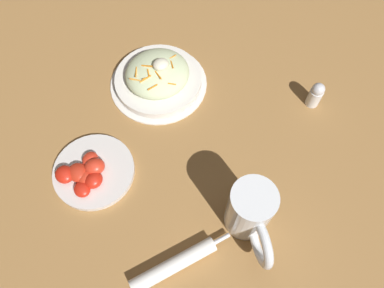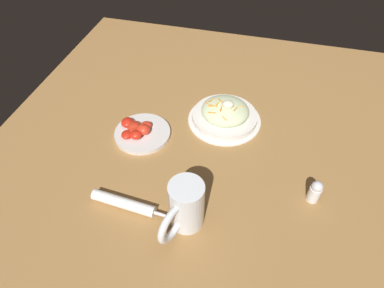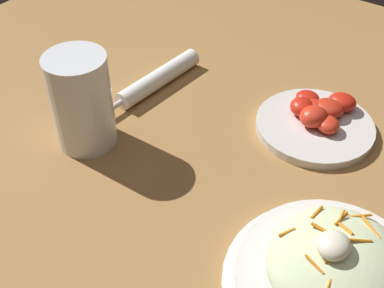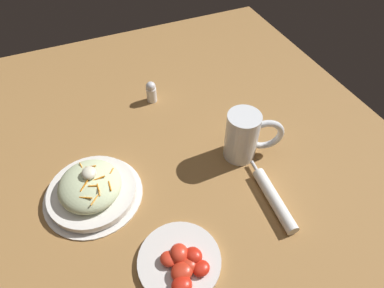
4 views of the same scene
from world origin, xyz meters
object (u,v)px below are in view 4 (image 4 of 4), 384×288
salad_plate (91,189)px  beer_mug (244,138)px  napkin_roll (274,199)px  salt_shaker (151,92)px  tomato_plate (181,262)px

salad_plate → beer_mug: 0.40m
beer_mug → napkin_roll: 0.17m
napkin_roll → salt_shaker: bearing=17.2°
napkin_roll → tomato_plate: tomato_plate is taller
tomato_plate → salt_shaker: (0.53, -0.11, 0.02)m
salad_plate → tomato_plate: salad_plate is taller
tomato_plate → salad_plate: bearing=28.4°
salad_plate → beer_mug: size_ratio=1.58×
salad_plate → tomato_plate: size_ratio=1.36×
napkin_roll → salt_shaker: (0.47, 0.15, 0.02)m
salad_plate → napkin_roll: size_ratio=1.13×
beer_mug → tomato_plate: bearing=129.8°
salad_plate → napkin_roll: 0.44m
salad_plate → beer_mug: beer_mug is taller
salt_shaker → napkin_roll: bearing=-162.8°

